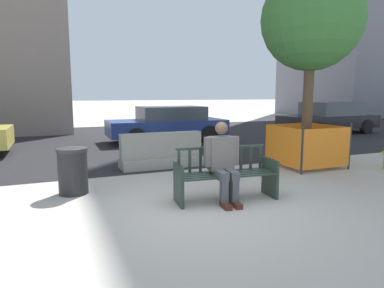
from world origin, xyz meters
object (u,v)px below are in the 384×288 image
at_px(car_sedan_mid, 168,124).
at_px(seated_person, 223,160).
at_px(street_bench, 226,177).
at_px(car_sedan_far, 329,118).
at_px(street_tree, 312,21).
at_px(construction_fence, 306,144).
at_px(trash_bin, 73,171).
at_px(jersey_barrier_centre, 161,153).

bearing_deg(car_sedan_mid, seated_person, -101.37).
bearing_deg(street_bench, car_sedan_far, 38.04).
height_order(street_bench, car_sedan_far, car_sedan_far).
xyz_separation_m(street_tree, construction_fence, (-0.00, 0.00, -2.92)).
bearing_deg(car_sedan_mid, trash_bin, -122.31).
bearing_deg(car_sedan_mid, car_sedan_far, -0.78).
distance_m(seated_person, car_sedan_far, 11.66).
bearing_deg(street_bench, construction_fence, 28.47).
bearing_deg(jersey_barrier_centre, construction_fence, -20.80).
distance_m(street_bench, seated_person, 0.31).
relative_size(car_sedan_far, trash_bin, 5.60).
height_order(seated_person, car_sedan_far, car_sedan_far).
xyz_separation_m(jersey_barrier_centre, street_tree, (3.32, -1.26, 3.12)).
height_order(street_tree, car_sedan_far, street_tree).
height_order(construction_fence, car_sedan_mid, car_sedan_mid).
relative_size(jersey_barrier_centre, trash_bin, 2.44).
bearing_deg(car_sedan_mid, jersey_barrier_centre, -110.33).
bearing_deg(car_sedan_far, jersey_barrier_centre, -155.84).
relative_size(street_bench, trash_bin, 2.10).
height_order(jersey_barrier_centre, construction_fence, construction_fence).
xyz_separation_m(seated_person, construction_fence, (3.20, 1.74, -0.15)).
bearing_deg(street_tree, construction_fence, 165.96).
height_order(seated_person, street_tree, street_tree).
bearing_deg(trash_bin, car_sedan_far, 26.81).
distance_m(jersey_barrier_centre, car_sedan_mid, 4.58).
relative_size(street_tree, trash_bin, 5.67).
distance_m(street_tree, car_sedan_far, 8.54).
xyz_separation_m(seated_person, car_sedan_far, (9.19, 7.17, 0.02)).
height_order(seated_person, trash_bin, seated_person).
relative_size(seated_person, car_sedan_far, 0.29).
bearing_deg(street_bench, car_sedan_mid, 79.17).
bearing_deg(trash_bin, street_bench, -29.79).
xyz_separation_m(jersey_barrier_centre, construction_fence, (3.32, -1.26, 0.20)).
height_order(car_sedan_far, trash_bin, car_sedan_far).
bearing_deg(seated_person, street_tree, 28.55).
relative_size(street_bench, jersey_barrier_centre, 0.86).
xyz_separation_m(construction_fence, trash_bin, (-5.46, -0.35, -0.13)).
distance_m(seated_person, car_sedan_mid, 7.42).
bearing_deg(jersey_barrier_centre, car_sedan_far, 24.16).
relative_size(jersey_barrier_centre, construction_fence, 1.39).
bearing_deg(car_sedan_mid, street_bench, -100.83).
distance_m(street_bench, car_sedan_mid, 7.37).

